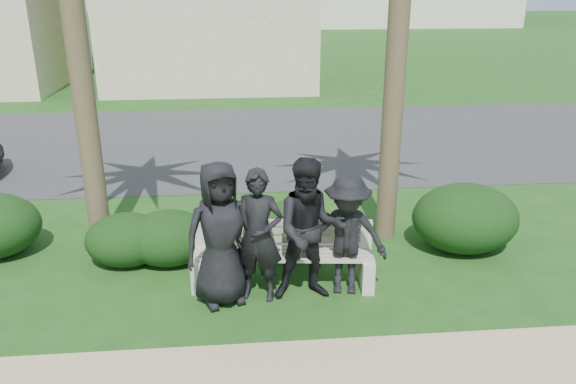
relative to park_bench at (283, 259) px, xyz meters
name	(u,v)px	position (x,y,z in m)	size (l,w,h in m)	color
ground	(248,299)	(-0.50, -0.35, -0.39)	(160.00, 160.00, 0.00)	#1A4313
asphalt_street	(240,141)	(-0.50, 7.65, -0.39)	(160.00, 8.00, 0.01)	#2D2D30
park_bench	(283,259)	(0.00, 0.00, 0.00)	(2.51, 0.81, 0.86)	#A9A18E
man_a	(220,234)	(-0.82, -0.35, 0.57)	(0.93, 0.61, 1.91)	black
man_b	(258,236)	(-0.34, -0.31, 0.50)	(0.65, 0.43, 1.78)	black
man_c	(310,230)	(0.32, -0.35, 0.57)	(0.93, 0.73, 1.92)	black
man_d	(347,236)	(0.82, -0.26, 0.44)	(1.06, 0.61, 1.65)	black
hedge_b	(127,238)	(-2.25, 0.87, 0.01)	(1.21, 1.00, 0.79)	black
hedge_c	(169,236)	(-1.63, 0.83, 0.02)	(1.26, 1.04, 0.82)	black
hedge_d	(293,226)	(0.24, 1.01, 0.03)	(1.29, 1.07, 0.84)	black
hedge_f	(465,216)	(2.92, 0.88, 0.15)	(1.65, 1.36, 1.08)	black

